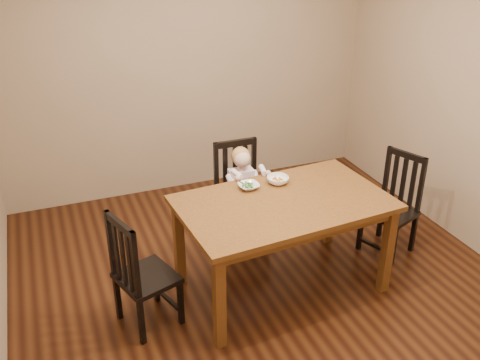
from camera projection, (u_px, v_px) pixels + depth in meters
name	position (u px, v px, depth m)	size (l,w,h in m)	color
room	(267.00, 132.00, 3.88)	(4.01, 4.01, 2.71)	#3E1F0D
dining_table	(284.00, 211.00, 4.13)	(1.67, 1.08, 0.80)	#542E13
chair_child	(240.00, 197.00, 4.85)	(0.43, 0.41, 0.97)	black
chair_left	(141.00, 274.00, 3.84)	(0.49, 0.50, 0.94)	black
chair_right	(393.00, 206.00, 4.75)	(0.50, 0.51, 0.93)	black
toddler	(242.00, 187.00, 4.76)	(0.29, 0.36, 0.49)	white
bowl_peas	(249.00, 186.00, 4.26)	(0.17, 0.17, 0.04)	white
bowl_veg	(278.00, 180.00, 4.34)	(0.18, 0.18, 0.06)	white
fork	(245.00, 185.00, 4.22)	(0.10, 0.10, 0.05)	silver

